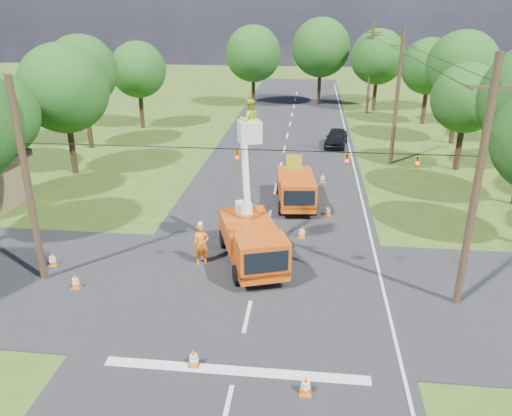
# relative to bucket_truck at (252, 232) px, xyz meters

# --- Properties ---
(ground) EXTENTS (140.00, 140.00, 0.00)m
(ground) POSITION_rel_bucket_truck_xyz_m (0.33, 15.55, -1.65)
(ground) COLOR #325419
(ground) RESTS_ON ground
(road_main) EXTENTS (12.00, 100.00, 0.06)m
(road_main) POSITION_rel_bucket_truck_xyz_m (0.33, 15.55, -1.65)
(road_main) COLOR black
(road_main) RESTS_ON ground
(road_cross) EXTENTS (56.00, 10.00, 0.07)m
(road_cross) POSITION_rel_bucket_truck_xyz_m (0.33, -2.45, -1.65)
(road_cross) COLOR black
(road_cross) RESTS_ON ground
(stop_bar) EXTENTS (9.00, 0.45, 0.02)m
(stop_bar) POSITION_rel_bucket_truck_xyz_m (0.33, -7.65, -1.65)
(stop_bar) COLOR silver
(stop_bar) RESTS_ON ground
(edge_line) EXTENTS (0.12, 90.00, 0.02)m
(edge_line) POSITION_rel_bucket_truck_xyz_m (5.93, 15.55, -1.65)
(edge_line) COLOR silver
(edge_line) RESTS_ON ground
(bucket_truck) EXTENTS (4.00, 6.36, 7.73)m
(bucket_truck) POSITION_rel_bucket_truck_xyz_m (0.00, 0.00, 0.00)
(bucket_truck) COLOR #D15C0E
(bucket_truck) RESTS_ON ground
(second_truck) EXTENTS (2.67, 5.75, 2.08)m
(second_truck) POSITION_rel_bucket_truck_xyz_m (1.79, 7.82, -0.57)
(second_truck) COLOR #D15C0E
(second_truck) RESTS_ON ground
(ground_worker) EXTENTS (0.87, 0.71, 2.06)m
(ground_worker) POSITION_rel_bucket_truck_xyz_m (-2.38, -0.29, -0.62)
(ground_worker) COLOR orange
(ground_worker) RESTS_ON ground
(distant_car) EXTENTS (2.38, 4.61, 1.50)m
(distant_car) POSITION_rel_bucket_truck_xyz_m (4.77, 22.35, -0.90)
(distant_car) COLOR black
(distant_car) RESTS_ON ground
(traffic_cone_0) EXTENTS (0.38, 0.38, 0.71)m
(traffic_cone_0) POSITION_rel_bucket_truck_xyz_m (-1.11, -7.53, -1.29)
(traffic_cone_0) COLOR orange
(traffic_cone_0) RESTS_ON ground
(traffic_cone_1) EXTENTS (0.38, 0.38, 0.71)m
(traffic_cone_1) POSITION_rel_bucket_truck_xyz_m (2.70, -8.43, -1.29)
(traffic_cone_1) COLOR orange
(traffic_cone_1) RESTS_ON ground
(traffic_cone_2) EXTENTS (0.38, 0.38, 0.71)m
(traffic_cone_2) POSITION_rel_bucket_truck_xyz_m (2.29, 3.11, -1.29)
(traffic_cone_2) COLOR orange
(traffic_cone_2) RESTS_ON ground
(traffic_cone_3) EXTENTS (0.38, 0.38, 0.71)m
(traffic_cone_3) POSITION_rel_bucket_truck_xyz_m (3.69, 6.34, -1.29)
(traffic_cone_3) COLOR orange
(traffic_cone_3) RESTS_ON ground
(traffic_cone_4) EXTENTS (0.38, 0.38, 0.71)m
(traffic_cone_4) POSITION_rel_bucket_truck_xyz_m (-7.37, -3.09, -1.29)
(traffic_cone_4) COLOR orange
(traffic_cone_4) RESTS_ON ground
(traffic_cone_5) EXTENTS (0.38, 0.38, 0.71)m
(traffic_cone_5) POSITION_rel_bucket_truck_xyz_m (-9.35, -1.29, -1.29)
(traffic_cone_5) COLOR orange
(traffic_cone_5) RESTS_ON ground
(traffic_cone_6) EXTENTS (0.38, 0.38, 0.71)m
(traffic_cone_6) POSITION_rel_bucket_truck_xyz_m (3.49, 12.29, -1.29)
(traffic_cone_6) COLOR orange
(traffic_cone_6) RESTS_ON ground
(pole_right_near) EXTENTS (1.80, 0.30, 10.00)m
(pole_right_near) POSITION_rel_bucket_truck_xyz_m (8.83, -2.45, 3.46)
(pole_right_near) COLOR #4C3823
(pole_right_near) RESTS_ON ground
(pole_right_mid) EXTENTS (1.80, 0.30, 10.00)m
(pole_right_mid) POSITION_rel_bucket_truck_xyz_m (8.83, 17.55, 3.46)
(pole_right_mid) COLOR #4C3823
(pole_right_mid) RESTS_ON ground
(pole_right_far) EXTENTS (1.80, 0.30, 10.00)m
(pole_right_far) POSITION_rel_bucket_truck_xyz_m (8.83, 37.55, 3.46)
(pole_right_far) COLOR #4C3823
(pole_right_far) RESTS_ON ground
(pole_left) EXTENTS (0.30, 0.30, 9.00)m
(pole_left) POSITION_rel_bucket_truck_xyz_m (-9.17, -2.45, 2.85)
(pole_left) COLOR #4C3823
(pole_left) RESTS_ON ground
(signal_span) EXTENTS (18.00, 0.29, 1.07)m
(signal_span) POSITION_rel_bucket_truck_xyz_m (2.56, -2.45, 4.23)
(signal_span) COLOR black
(signal_span) RESTS_ON ground
(tree_left_d) EXTENTS (6.20, 6.20, 9.24)m
(tree_left_d) POSITION_rel_bucket_truck_xyz_m (-14.67, 12.55, 4.47)
(tree_left_d) COLOR #382616
(tree_left_d) RESTS_ON ground
(tree_left_e) EXTENTS (5.80, 5.80, 9.41)m
(tree_left_e) POSITION_rel_bucket_truck_xyz_m (-16.47, 19.55, 4.84)
(tree_left_e) COLOR #382616
(tree_left_e) RESTS_ON ground
(tree_left_f) EXTENTS (5.40, 5.40, 8.40)m
(tree_left_f) POSITION_rel_bucket_truck_xyz_m (-14.47, 27.55, 4.04)
(tree_left_f) COLOR #382616
(tree_left_f) RESTS_ON ground
(tree_right_c) EXTENTS (5.00, 5.00, 7.83)m
(tree_right_c) POSITION_rel_bucket_truck_xyz_m (13.53, 16.55, 3.66)
(tree_right_c) COLOR #382616
(tree_right_c) RESTS_ON ground
(tree_right_d) EXTENTS (6.00, 6.00, 9.70)m
(tree_right_d) POSITION_rel_bucket_truck_xyz_m (15.13, 24.55, 5.03)
(tree_right_d) COLOR #382616
(tree_right_d) RESTS_ON ground
(tree_right_e) EXTENTS (5.60, 5.60, 8.63)m
(tree_right_e) POSITION_rel_bucket_truck_xyz_m (14.13, 32.55, 4.16)
(tree_right_e) COLOR #382616
(tree_right_e) RESTS_ON ground
(tree_far_a) EXTENTS (6.60, 6.60, 9.50)m
(tree_far_a) POSITION_rel_bucket_truck_xyz_m (-4.67, 40.55, 4.54)
(tree_far_a) COLOR #382616
(tree_far_a) RESTS_ON ground
(tree_far_b) EXTENTS (7.00, 7.00, 10.32)m
(tree_far_b) POSITION_rel_bucket_truck_xyz_m (3.33, 42.55, 5.16)
(tree_far_b) COLOR #382616
(tree_far_b) RESTS_ON ground
(tree_far_c) EXTENTS (6.20, 6.20, 9.18)m
(tree_far_c) POSITION_rel_bucket_truck_xyz_m (9.83, 39.55, 4.41)
(tree_far_c) COLOR #382616
(tree_far_c) RESTS_ON ground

